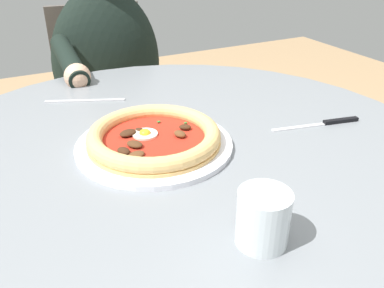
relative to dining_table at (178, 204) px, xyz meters
The scene contains 7 objects.
dining_table is the anchor object (origin of this frame).
pizza_on_plate 0.15m from the dining_table, 135.91° to the left, with size 0.29×0.29×0.04m.
water_glass 0.31m from the dining_table, 91.05° to the right, with size 0.07×0.07×0.08m.
steak_knife 0.36m from the dining_table, ahead, with size 0.20×0.05×0.01m.
fork_utensil 0.35m from the dining_table, 106.55° to the left, with size 0.18×0.08×0.00m.
diner_person 0.75m from the dining_table, 84.00° to the left, with size 0.39×0.49×1.14m.
cafe_chair_diner 0.89m from the dining_table, 83.87° to the left, with size 0.42×0.42×0.87m.
Camera 1 is at (-0.27, -0.60, 1.12)m, focal length 37.68 mm.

